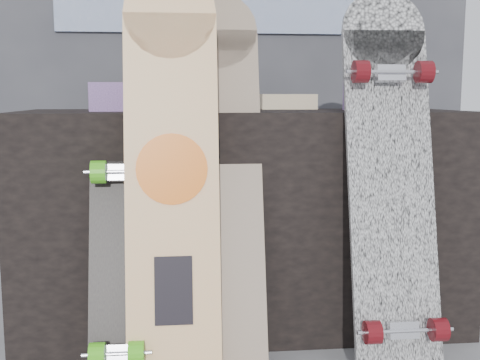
{
  "coord_description": "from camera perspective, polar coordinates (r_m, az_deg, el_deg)",
  "views": [
    {
      "loc": [
        -0.24,
        -1.7,
        0.86
      ],
      "look_at": [
        -0.04,
        0.2,
        0.59
      ],
      "focal_mm": 45.0,
      "sensor_mm": 36.0,
      "label": 1
    }
  ],
  "objects": [
    {
      "name": "longboard_geisha",
      "position": [
        1.8,
        -6.48,
        1.6
      ],
      "size": [
        0.28,
        0.24,
        1.24
      ],
      "rotation": [
        -0.18,
        0.0,
        0.0
      ],
      "color": "beige",
      "rests_on": "ground"
    },
    {
      "name": "merch_box_purple",
      "position": [
        2.18,
        -11.6,
        7.73
      ],
      "size": [
        0.18,
        0.12,
        0.1
      ],
      "primitive_type": "cube",
      "color": "#4C366F",
      "rests_on": "vendor_table"
    },
    {
      "name": "longboard_cascadia",
      "position": [
        1.94,
        14.14,
        0.9
      ],
      "size": [
        0.27,
        0.36,
        1.2
      ],
      "rotation": [
        -0.24,
        0.0,
        0.0
      ],
      "color": "silver",
      "rests_on": "ground"
    },
    {
      "name": "vendor_table",
      "position": [
        2.26,
        0.24,
        -3.6
      ],
      "size": [
        1.6,
        0.6,
        0.8
      ],
      "primitive_type": "cube",
      "color": "black",
      "rests_on": "ground"
    },
    {
      "name": "merch_box_small",
      "position": [
        2.31,
        11.87,
        7.98
      ],
      "size": [
        0.14,
        0.14,
        0.12
      ],
      "primitive_type": "cube",
      "color": "#4C366F",
      "rests_on": "vendor_table"
    },
    {
      "name": "longboard_celtic",
      "position": [
        1.93,
        -1.89,
        1.52
      ],
      "size": [
        0.27,
        0.37,
        1.2
      ],
      "rotation": [
        -0.28,
        0.0,
        0.0
      ],
      "color": "beige",
      "rests_on": "ground"
    },
    {
      "name": "booth",
      "position": [
        3.07,
        -1.5,
        12.65
      ],
      "size": [
        2.4,
        0.22,
        2.2
      ],
      "color": "#35353A",
      "rests_on": "ground"
    },
    {
      "name": "merch_box_flat",
      "position": [
        2.43,
        4.57,
        7.41
      ],
      "size": [
        0.22,
        0.1,
        0.06
      ],
      "primitive_type": "cube",
      "color": "#D1B78C",
      "rests_on": "vendor_table"
    },
    {
      "name": "skateboard_dark",
      "position": [
        1.87,
        -11.44,
        -6.07
      ],
      "size": [
        0.18,
        0.32,
        0.8
      ],
      "rotation": [
        -0.31,
        0.0,
        0.0
      ],
      "color": "black",
      "rests_on": "ground"
    }
  ]
}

